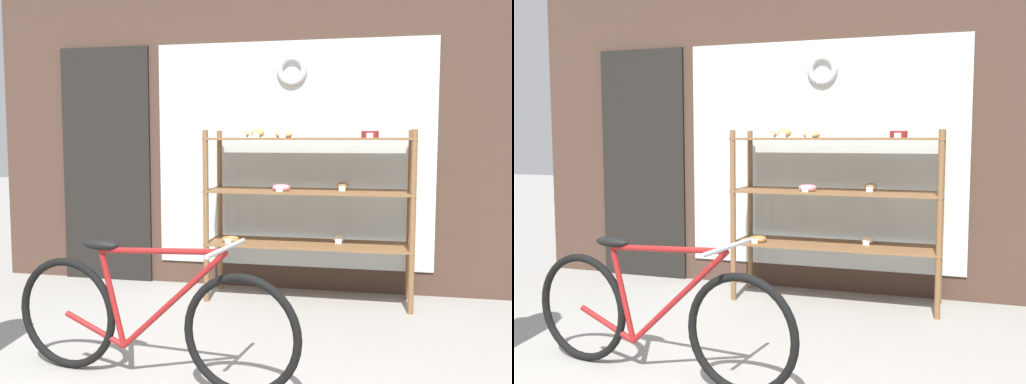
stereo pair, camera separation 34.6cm
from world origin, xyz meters
TOP-DOWN VIEW (x-y plane):
  - storefront_facade at (-0.05, 2.96)m, footprint 5.03×0.13m
  - display_case at (0.37, 2.60)m, footprint 1.61×0.44m
  - bicycle at (-0.26, 0.89)m, footprint 1.67×0.46m

SIDE VIEW (x-z plane):
  - bicycle at x=-0.26m, z-range -0.04..0.72m
  - display_case at x=0.37m, z-range 0.16..1.53m
  - storefront_facade at x=-0.05m, z-range -0.04..3.06m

